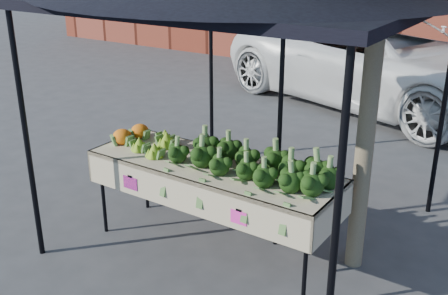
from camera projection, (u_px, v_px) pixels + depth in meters
The scene contains 7 objects.
ground at pixel (213, 257), 5.09m from camera, with size 90.00×90.00×0.00m, color #333336.
table at pixel (212, 208), 5.05m from camera, with size 2.41×0.84×0.90m.
canopy at pixel (251, 103), 5.07m from camera, with size 3.16×3.16×2.74m, color black, non-canonical shape.
broccoli_heap at pixel (251, 159), 4.66m from camera, with size 1.60×0.57×0.26m, color black.
romanesco_cluster at pixel (157, 139), 5.22m from camera, with size 0.43×0.57×0.20m, color #7DA82A.
cauliflower_pair at pixel (131, 132), 5.43m from camera, with size 0.23×0.43×0.18m, color orange.
street_tree at pixel (378, 17), 4.19m from camera, with size 2.28×2.28×4.49m, color #1E4C14, non-canonical shape.
Camera 1 is at (2.47, -3.61, 2.80)m, focal length 43.07 mm.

